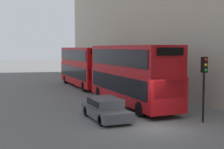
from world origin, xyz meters
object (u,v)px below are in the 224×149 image
traffic_light (204,76)px  bus_leading (131,73)px  bus_second_in_queue (84,65)px  car_dark_sedan (106,108)px

traffic_light → bus_leading: bearing=103.7°
bus_second_in_queue → car_dark_sedan: (-3.40, -15.82, -1.71)m
bus_second_in_queue → car_dark_sedan: size_ratio=2.57×
bus_leading → car_dark_sedan: bearing=-133.3°
bus_leading → bus_second_in_queue: 12.21m
traffic_light → car_dark_sedan: bearing=149.9°
traffic_light → bus_second_in_queue: bearing=94.8°
car_dark_sedan → traffic_light: size_ratio=1.11×
bus_leading → traffic_light: bus_leading is taller
car_dark_sedan → bus_second_in_queue: bearing=77.9°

